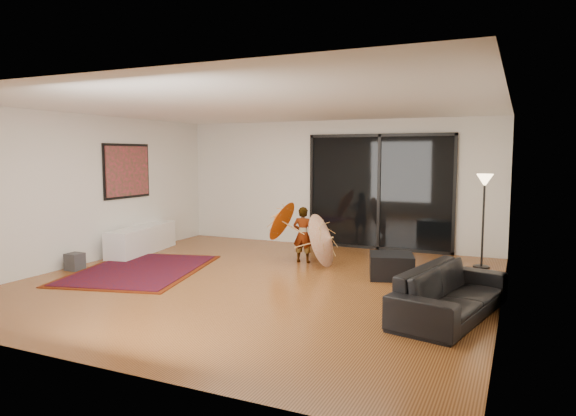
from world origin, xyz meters
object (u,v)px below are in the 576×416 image
Objects in this scene: ottoman at (391,266)px; child at (303,235)px; sofa at (451,292)px; media_console at (142,239)px.

child is at bearing 163.81° from ottoman.
media_console is at bearing 87.82° from sofa.
sofa is 3.04× the size of ottoman.
child is at bearing -1.07° from media_console.
media_console is 3.37m from child.
media_console is 5.08m from ottoman.
child reaches higher than ottoman.
child reaches higher than media_console.
ottoman is at bearing 157.87° from child.
sofa is 2.00× the size of child.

